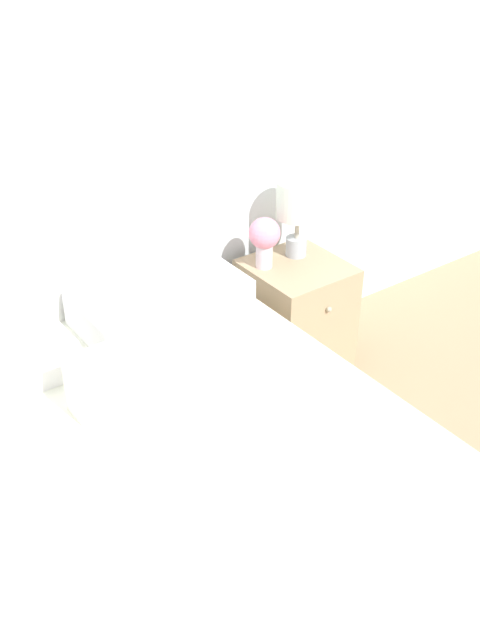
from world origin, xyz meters
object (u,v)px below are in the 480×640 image
at_px(bed, 172,505).
at_px(nightstand, 295,317).
at_px(table_lamp, 298,205).
at_px(flower_vase, 265,238).

xyz_separation_m(bed, nightstand, (1.08, 0.69, -0.02)).
xyz_separation_m(table_lamp, flower_vase, (-0.18, -0.00, -0.10)).
relative_size(table_lamp, flower_vase, 1.53).
distance_m(bed, nightstand, 1.28).
bearing_deg(table_lamp, bed, -145.82).
xyz_separation_m(nightstand, flower_vase, (-0.13, 0.08, 0.41)).
relative_size(bed, flower_vase, 8.61).
bearing_deg(bed, flower_vase, 38.82).
height_order(bed, nightstand, bed).
xyz_separation_m(bed, table_lamp, (1.14, 0.77, 0.50)).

